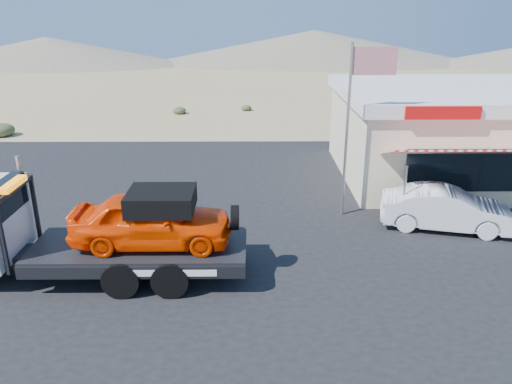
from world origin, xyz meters
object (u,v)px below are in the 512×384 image
(tow_truck, at_px, (81,227))
(white_sedan, at_px, (446,209))
(jerky_store, at_px, (460,132))
(flagpole, at_px, (355,112))

(tow_truck, distance_m, white_sedan, 11.58)
(white_sedan, relative_size, jerky_store, 0.41)
(white_sedan, distance_m, flagpole, 4.47)
(jerky_store, bearing_deg, tow_truck, -147.22)
(flagpole, bearing_deg, tow_truck, -151.89)
(white_sedan, relative_size, flagpole, 0.71)
(tow_truck, distance_m, jerky_store, 16.26)
(white_sedan, xyz_separation_m, jerky_store, (2.53, 5.71, 1.27))
(white_sedan, height_order, jerky_store, jerky_store)
(white_sedan, bearing_deg, jerky_store, -10.15)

